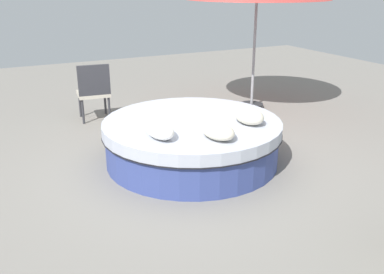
{
  "coord_description": "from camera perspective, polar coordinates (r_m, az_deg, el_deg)",
  "views": [
    {
      "loc": [
        -4.67,
        2.35,
        2.28
      ],
      "look_at": [
        0.0,
        0.0,
        0.34
      ],
      "focal_mm": 39.75,
      "sensor_mm": 36.0,
      "label": 1
    }
  ],
  "objects": [
    {
      "name": "throw_pillow_0",
      "position": [
        4.9,
        -4.43,
        1.01
      ],
      "size": [
        0.55,
        0.29,
        0.19
      ],
      "primitive_type": "ellipsoid",
      "color": "white",
      "rests_on": "round_bed"
    },
    {
      "name": "throw_pillow_1",
      "position": [
        4.87,
        3.44,
        0.87
      ],
      "size": [
        0.53,
        0.33,
        0.18
      ],
      "primitive_type": "ellipsoid",
      "color": "beige",
      "rests_on": "round_bed"
    },
    {
      "name": "patio_chair",
      "position": [
        7.37,
        -13.06,
        6.34
      ],
      "size": [
        0.55,
        0.57,
        0.98
      ],
      "rotation": [
        0.0,
        0.0,
        -1.68
      ],
      "color": "#333338",
      "rests_on": "ground_plane"
    },
    {
      "name": "round_bed",
      "position": [
        5.59,
        0.0,
        -0.48
      ],
      "size": [
        2.33,
        2.33,
        0.57
      ],
      "color": "#38478C",
      "rests_on": "ground_plane"
    },
    {
      "name": "ground_plane",
      "position": [
        5.7,
        0.0,
        -3.21
      ],
      "size": [
        16.0,
        16.0,
        0.0
      ],
      "primitive_type": "plane",
      "color": "gray"
    },
    {
      "name": "throw_pillow_2",
      "position": [
        5.41,
        7.64,
        2.82
      ],
      "size": [
        0.47,
        0.32,
        0.2
      ],
      "primitive_type": "ellipsoid",
      "color": "beige",
      "rests_on": "round_bed"
    }
  ]
}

